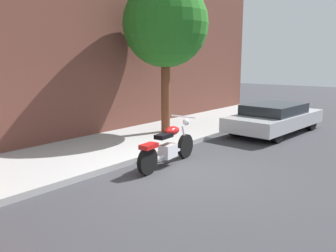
% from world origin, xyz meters
% --- Properties ---
extents(ground_plane, '(60.00, 60.00, 0.00)m').
position_xyz_m(ground_plane, '(0.00, 0.00, 0.00)').
color(ground_plane, '#38383D').
extents(sidewalk, '(22.15, 3.00, 0.14)m').
position_xyz_m(sidewalk, '(0.00, 2.78, 0.07)').
color(sidewalk, '#A4A4A4').
rests_on(sidewalk, ground).
extents(motorcycle, '(2.27, 0.70, 1.12)m').
position_xyz_m(motorcycle, '(0.19, 0.57, 0.46)').
color(motorcycle, black).
rests_on(motorcycle, ground).
extents(parked_car_silver, '(4.37, 2.03, 1.03)m').
position_xyz_m(parked_car_silver, '(5.50, 0.07, 0.55)').
color(parked_car_silver, black).
rests_on(parked_car_silver, ground).
extents(street_tree, '(2.74, 2.74, 5.00)m').
position_xyz_m(street_tree, '(2.81, 2.77, 3.61)').
color(street_tree, brown).
rests_on(street_tree, ground).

